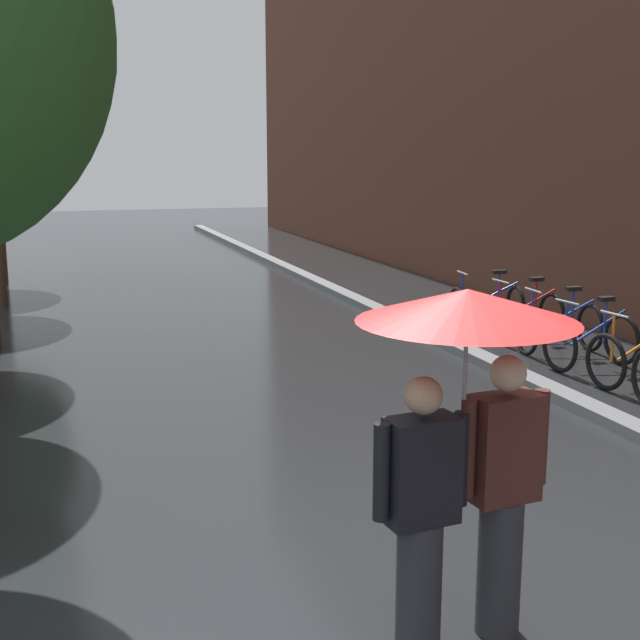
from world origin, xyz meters
The scene contains 8 objects.
ground_plane centered at (0.00, 0.00, 0.00)m, with size 80.00×80.00×0.00m, color #26282B.
kerb_strip centered at (3.20, 10.00, 0.06)m, with size 0.30×36.00×0.12m, color slate.
parked_bicycle_1 centered at (4.46, 3.93, 0.38)m, with size 1.13×0.78×0.96m.
parked_bicycle_2 centered at (4.42, 4.83, 0.38)m, with size 1.13×0.77×0.96m.
parked_bicycle_3 centered at (4.52, 5.73, 0.38)m, with size 1.13×0.78×0.96m.
parked_bicycle_4 centered at (4.52, 6.67, 0.38)m, with size 1.09×0.72×0.96m.
parked_bicycle_5 centered at (4.39, 7.59, 0.38)m, with size 1.16×0.84×0.96m.
couple_under_umbrella centered at (-0.22, -0.34, 1.44)m, with size 1.23×1.23×2.09m.
Camera 1 is at (-2.36, -4.31, 2.80)m, focal length 46.80 mm.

